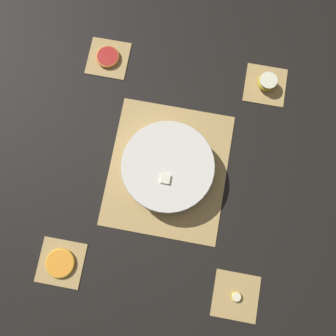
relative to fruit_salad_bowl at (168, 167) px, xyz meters
name	(u,v)px	position (x,y,z in m)	size (l,w,h in m)	color
ground_plane	(168,170)	(0.00, 0.00, -0.05)	(6.00, 6.00, 0.00)	black
bamboo_mat_center	(168,170)	(0.00, 0.00, -0.04)	(0.44, 0.39, 0.01)	tan
coaster_mat_near_left	(236,296)	(-0.36, -0.28, -0.04)	(0.14, 0.14, 0.01)	tan
coaster_mat_near_right	(265,85)	(0.36, -0.28, -0.04)	(0.14, 0.14, 0.01)	tan
coaster_mat_far_left	(61,263)	(-0.36, 0.28, -0.04)	(0.14, 0.14, 0.01)	tan
coaster_mat_far_right	(108,58)	(0.36, 0.28, -0.04)	(0.14, 0.14, 0.01)	tan
fruit_salad_bowl	(168,167)	(0.00, 0.00, 0.00)	(0.30, 0.30, 0.08)	silver
apple_half	(267,82)	(0.36, -0.28, -0.02)	(0.07, 0.07, 0.04)	gold
orange_slice_whole	(60,263)	(-0.36, 0.28, -0.04)	(0.09, 0.09, 0.01)	orange
banana_coin_single	(236,297)	(-0.36, -0.28, -0.04)	(0.03, 0.03, 0.01)	#F4EABC
grapefruit_slice	(108,57)	(0.36, 0.28, -0.03)	(0.08, 0.08, 0.01)	#B2231E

